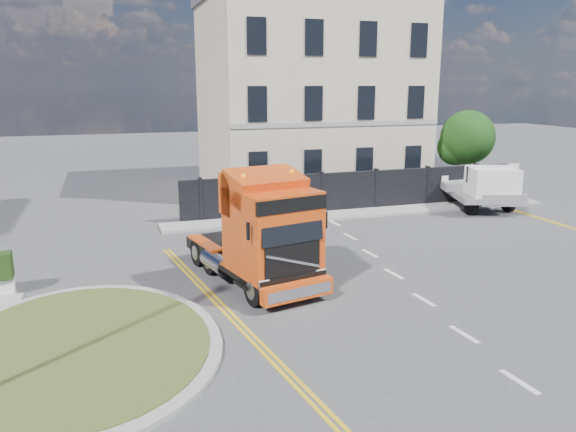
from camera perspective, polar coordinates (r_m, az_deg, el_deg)
name	(u,v)px	position (r m, az deg, el deg)	size (l,w,h in m)	color
ground	(308,279)	(18.67, 2.05, -6.44)	(120.00, 120.00, 0.00)	#424244
traffic_island	(80,346)	(14.87, -20.35, -12.31)	(6.80, 6.80, 0.17)	#969690
hoarding_fence	(368,190)	(28.94, 8.10, 2.60)	(18.80, 0.25, 2.00)	black
georgian_building	(308,93)	(35.14, 2.02, 12.41)	(12.30, 10.30, 12.80)	beige
tree	(465,140)	(35.31, 17.52, 7.39)	(3.20, 3.20, 4.80)	#382619
pavement_far	(365,213)	(28.10, 7.84, 0.33)	(20.00, 1.60, 0.12)	#969690
truck	(264,236)	(17.58, -2.50, -2.09)	(3.52, 6.44, 3.66)	black
flatbed_pickup	(483,187)	(30.01, 19.20, 2.82)	(3.80, 6.00, 2.29)	gray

